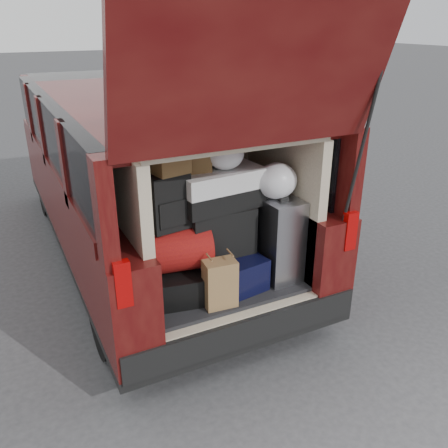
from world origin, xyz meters
The scene contains 15 objects.
ground centered at (0.00, 0.00, 0.00)m, with size 80.00×80.00×0.00m, color #353437.
minivan centered at (0.00, 1.86, 0.91)m, with size 1.90×5.35×2.77m.
load_floor centered at (0.00, 0.28, 0.28)m, with size 1.24×1.05×0.55m, color black.
black_hardshell centered at (-0.36, 0.16, 0.66)m, with size 0.39×0.54×0.22m, color black.
navy_hardshell centered at (0.03, 0.12, 0.68)m, with size 0.48×0.59×0.26m, color black.
silver_roller centered at (0.47, 0.07, 0.88)m, with size 0.28×0.45×0.67m, color silver.
kraft_bag centered at (-0.12, -0.14, 0.73)m, with size 0.23×0.15×0.36m, color #906541.
red_duffel centered at (-0.35, 0.13, 0.93)m, with size 0.51×0.33×0.33m, color #9C180E.
black_soft_case centered at (0.02, 0.17, 0.99)m, with size 0.51×0.31×0.37m, color black.
backpack centered at (-0.38, 0.14, 1.30)m, with size 0.28×0.17×0.40m, color black.
twotone_duffel centered at (0.04, 0.19, 1.32)m, with size 0.65×0.33×0.29m, color silver.
grocery_sack_lower centered at (-0.35, 0.15, 1.61)m, with size 0.23×0.19×0.21m, color brown.
grocery_sack_upper centered at (-0.15, 0.26, 1.58)m, with size 0.24×0.20×0.24m, color brown.
plastic_bag_center centered at (0.08, 0.18, 1.57)m, with size 0.27×0.26×0.22m, color white.
plastic_bag_right centered at (0.45, 0.07, 1.35)m, with size 0.31×0.29×0.27m, color white.
Camera 1 is at (-1.41, -2.78, 2.47)m, focal length 38.00 mm.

